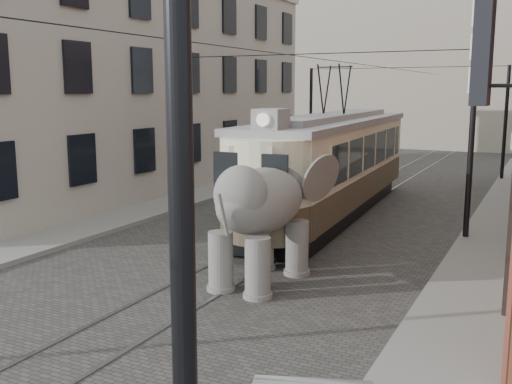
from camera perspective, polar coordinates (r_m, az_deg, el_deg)
The scene contains 9 objects.
ground at distance 15.95m, azimuth -2.45°, elevation -7.47°, with size 120.00×120.00×0.00m, color #403E3B.
tram_rails at distance 15.95m, azimuth -2.46°, elevation -7.43°, with size 1.54×80.00×0.02m, color slate, non-canonical shape.
sidewalk_right at distance 14.17m, azimuth 19.63°, elevation -9.99°, with size 2.00×60.00×0.15m, color slate.
sidewalk_left at distance 19.81m, azimuth -19.18°, elevation -4.35°, with size 2.00×60.00×0.15m, color slate.
stucco_building at distance 29.71m, azimuth -11.90°, elevation 10.11°, with size 7.00×24.00×10.00m, color #A29686.
distant_block at distance 53.86m, azimuth 19.08°, elevation 11.69°, with size 28.00×10.00×14.00m, color #A29686.
catenary at distance 19.90m, azimuth 4.00°, elevation 4.78°, with size 11.00×30.20×6.00m, color black, non-canonical shape.
tram at distance 22.63m, azimuth 7.43°, elevation 4.86°, with size 2.93×14.19×5.63m, color beige, non-canonical shape.
elephant at distance 14.52m, azimuth 0.44°, elevation -2.69°, with size 2.87×5.21×3.19m, color slate, non-canonical shape.
Camera 1 is at (7.42, -13.30, 4.74)m, focal length 41.50 mm.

